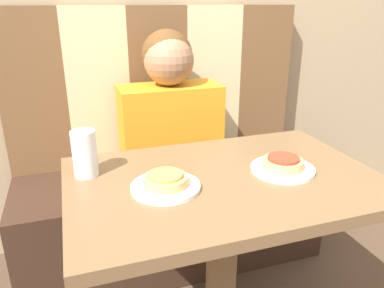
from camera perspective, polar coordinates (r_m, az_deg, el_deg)
name	(u,v)px	position (r m, az deg, el deg)	size (l,w,h in m)	color
booth_seat	(172,215)	(1.84, -3.04, -10.70)	(1.38, 0.49, 0.45)	#382319
booth_backrest	(158,86)	(1.81, -5.22, 8.84)	(1.38, 0.07, 0.72)	brown
dining_table	(223,209)	(1.16, 4.81, -9.85)	(0.91, 0.60, 0.70)	brown
person	(170,107)	(1.63, -3.44, 5.68)	(0.43, 0.24, 0.63)	orange
plate_left	(166,187)	(1.03, -4.04, -6.52)	(0.19, 0.19, 0.01)	white
plate_right	(283,169)	(1.17, 13.63, -3.73)	(0.19, 0.19, 0.01)	white
pizza_left	(165,180)	(1.03, -4.07, -5.46)	(0.12, 0.12, 0.03)	tan
pizza_right	(283,163)	(1.16, 13.72, -2.76)	(0.12, 0.12, 0.03)	tan
drinking_cup	(85,154)	(1.13, -16.04, -1.41)	(0.07, 0.07, 0.14)	silver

